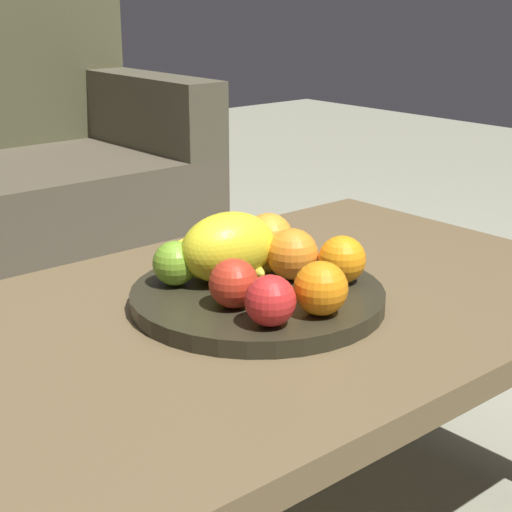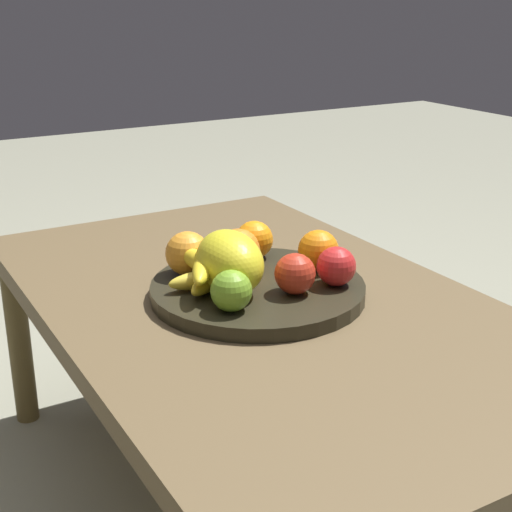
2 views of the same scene
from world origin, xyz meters
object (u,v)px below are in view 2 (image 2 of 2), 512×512
Objects in this scene: apple_left at (231,291)px; banana_bunch at (209,273)px; apple_front at (295,274)px; coffee_table at (262,322)px; orange_right at (318,250)px; apple_right at (336,266)px; orange_front at (239,250)px; orange_back at (188,253)px; orange_left at (254,240)px; fruit_bowl at (256,290)px; melon_large_front at (230,262)px.

apple_left is 0.10m from banana_bunch.
coffee_table is at bearing 29.40° from apple_front.
coffee_table is at bearing 97.73° from orange_right.
coffee_table is 0.15m from apple_left.
apple_right reaches higher than coffee_table.
orange_front is at bearing -59.82° from banana_bunch.
orange_back is 1.16× the size of apple_right.
apple_left is at bearing 141.73° from orange_left.
orange_front is at bearing -32.68° from apple_left.
orange_back is 0.20m from apple_front.
apple_front is at bearing -128.00° from banana_bunch.
orange_right is 0.12m from apple_front.
orange_front is (0.07, -0.00, 0.05)m from fruit_bowl.
apple_right is at bearing -122.99° from fruit_bowl.
orange_right is (0.02, -0.13, 0.11)m from coffee_table.
orange_front is 1.13× the size of apple_front.
orange_left is at bearing -43.83° from melon_large_front.
orange_right is 0.94× the size of orange_back.
orange_left is at bearing -24.40° from coffee_table.
coffee_table is 0.12m from apple_front.
melon_large_front is at bearing 97.71° from fruit_bowl.
orange_left is at bearing -51.67° from orange_front.
fruit_bowl is 0.08m from melon_large_front.
orange_left is 0.19m from apple_front.
coffee_table is 16.39× the size of orange_left.
orange_right is (-0.11, -0.07, 0.00)m from orange_left.
banana_bunch reaches higher than coffee_table.
coffee_table is 15.80× the size of orange_right.
orange_front reaches higher than fruit_bowl.
apple_left is at bearing 124.24° from coffee_table.
coffee_table is 0.18m from orange_back.
orange_front is (0.08, -0.00, 0.11)m from coffee_table.
orange_right is at bearing -114.19° from orange_back.
apple_front is 0.12m from apple_left.
orange_front is 0.46× the size of banana_bunch.
orange_right is at bearing -148.84° from orange_left.
coffee_table is 6.92× the size of banana_bunch.
melon_large_front reaches higher than apple_left.
melon_large_front reaches higher than orange_back.
orange_left is at bearing -83.44° from orange_back.
orange_front is 0.18m from apple_right.
orange_back reaches higher than apple_front.
banana_bunch is at bearing 123.69° from orange_left.
apple_right is (-0.07, -0.11, 0.05)m from fruit_bowl.
apple_left is at bearing 91.32° from apple_right.
fruit_bowl is at bearing 26.08° from apple_front.
banana_bunch is (0.09, 0.19, -0.01)m from apple_right.
banana_bunch is (0.03, 0.08, 0.10)m from coffee_table.
apple_left reaches higher than banana_bunch.
apple_right is at bearing 168.48° from orange_right.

